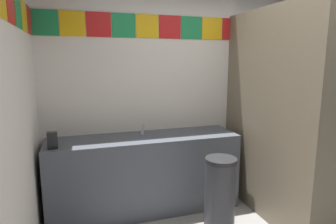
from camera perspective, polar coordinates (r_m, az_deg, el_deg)
wall_back at (r=3.61m, az=6.23°, el=6.07°), size 3.72×0.09×2.83m
vanity_counter at (r=3.30m, az=-4.59°, el=-11.97°), size 2.07×0.55×0.85m
faucet_center at (r=3.23m, az=-5.06°, el=-3.60°), size 0.04×0.10×0.14m
soap_dispenser at (r=2.93m, az=-21.92°, el=-5.23°), size 0.09×0.09×0.16m
stall_divider at (r=3.07m, az=23.64°, el=-1.42°), size 0.92×1.49×2.20m
toilet at (r=4.00m, az=22.23°, el=-10.60°), size 0.39×0.49×0.74m
trash_bin at (r=2.93m, az=10.24°, el=-16.10°), size 0.30×0.30×0.77m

